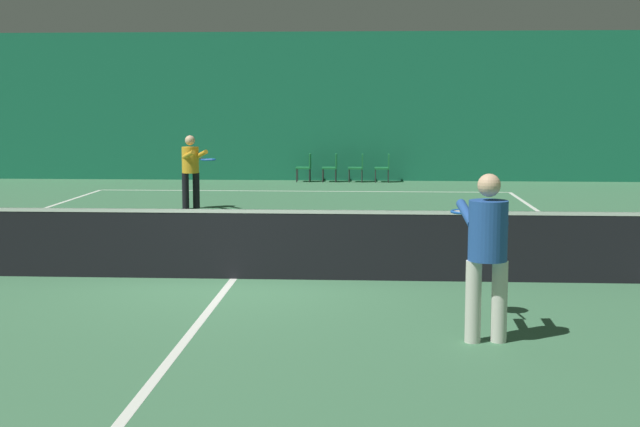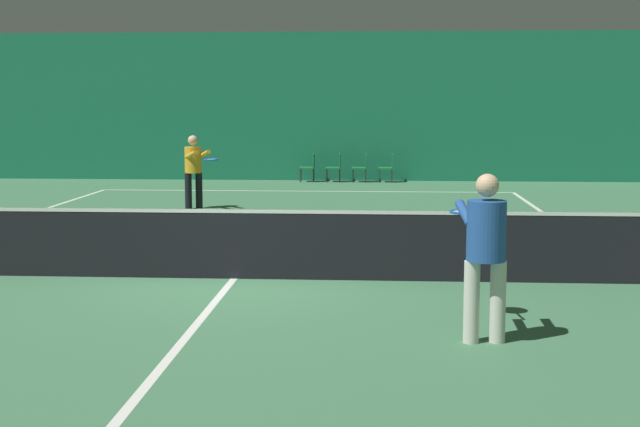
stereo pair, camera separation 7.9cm
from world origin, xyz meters
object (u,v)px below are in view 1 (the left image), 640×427
object	(u,v)px
courtside_chair_0	(306,166)
courtside_chair_2	(358,166)
courtside_chair_3	(385,166)
player_far	(191,166)
player_near	(487,244)
courtside_chair_1	(332,166)
tennis_net	(233,242)

from	to	relation	value
courtside_chair_0	courtside_chair_2	xyz separation A→B (m)	(1.56, 0.00, 0.00)
courtside_chair_2	courtside_chair_3	size ratio (longest dim) A/B	1.00
courtside_chair_0	player_far	bearing A→B (deg)	-16.56
courtside_chair_3	courtside_chair_0	bearing A→B (deg)	-90.00
courtside_chair_2	courtside_chair_0	bearing A→B (deg)	-90.00
player_near	courtside_chair_3	distance (m)	17.71
courtside_chair_0	courtside_chair_1	size ratio (longest dim) A/B	1.00
player_far	player_near	bearing A→B (deg)	-8.77
player_near	player_far	distance (m)	11.97
courtside_chair_1	courtside_chair_2	world-z (taller)	same
tennis_net	courtside_chair_2	world-z (taller)	tennis_net
player_near	courtside_chair_1	bearing A→B (deg)	0.63
tennis_net	courtside_chair_0	distance (m)	14.71
player_far	courtside_chair_0	bearing A→B (deg)	129.07
courtside_chair_1	courtside_chair_0	bearing A→B (deg)	-90.00
courtside_chair_2	player_near	bearing A→B (deg)	5.04
player_far	courtside_chair_0	size ratio (longest dim) A/B	1.95
courtside_chair_0	courtside_chair_2	size ratio (longest dim) A/B	1.00
courtside_chair_0	courtside_chair_3	world-z (taller)	same
player_near	player_far	bearing A→B (deg)	18.68
courtside_chair_1	player_near	bearing A→B (deg)	7.54
courtside_chair_0	courtside_chair_1	xyz separation A→B (m)	(0.78, 0.00, 0.00)
player_far	courtside_chair_2	distance (m)	7.79
tennis_net	courtside_chair_3	xyz separation A→B (m)	(2.23, 14.71, -0.03)
player_near	tennis_net	bearing A→B (deg)	38.39
tennis_net	player_far	size ratio (longest dim) A/B	7.31
courtside_chair_1	courtside_chair_3	xyz separation A→B (m)	(1.56, 0.00, 0.00)
courtside_chair_3	courtside_chair_2	bearing A→B (deg)	-90.00
player_near	courtside_chair_2	world-z (taller)	player_near
player_near	courtside_chair_3	bearing A→B (deg)	-4.40
courtside_chair_0	courtside_chair_2	bearing A→B (deg)	90.00
player_near	courtside_chair_0	bearing A→B (deg)	3.10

